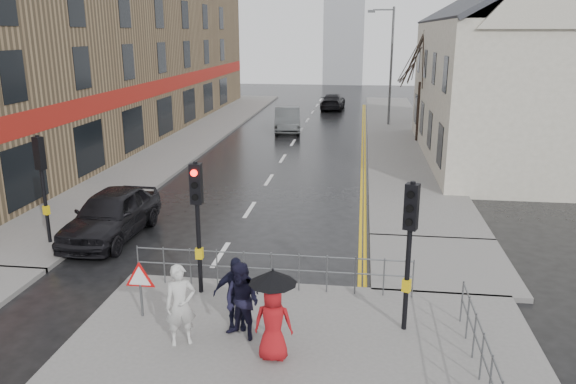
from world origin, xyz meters
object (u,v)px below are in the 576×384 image
(car_parked, at_px, (111,214))
(car_mid, at_px, (287,120))
(pedestrian_with_umbrella, at_px, (273,310))
(pedestrian_d, at_px, (236,293))
(pedestrian_b, at_px, (242,302))
(pedestrian_a, at_px, (180,305))

(car_parked, relative_size, car_mid, 0.99)
(pedestrian_with_umbrella, xyz_separation_m, pedestrian_d, (-1.01, 1.09, -0.24))
(pedestrian_b, xyz_separation_m, pedestrian_with_umbrella, (0.78, -0.69, 0.23))
(pedestrian_d, bearing_deg, pedestrian_a, -158.03)
(pedestrian_a, distance_m, car_mid, 27.20)
(pedestrian_b, distance_m, car_mid, 26.92)
(pedestrian_b, xyz_separation_m, car_parked, (-5.59, 5.85, -0.20))
(pedestrian_d, bearing_deg, pedestrian_with_umbrella, -62.65)
(pedestrian_b, distance_m, pedestrian_with_umbrella, 1.07)
(pedestrian_with_umbrella, bearing_deg, car_parked, 134.24)
(pedestrian_with_umbrella, bearing_deg, pedestrian_a, 170.91)
(car_parked, height_order, car_mid, car_parked)
(car_parked, xyz_separation_m, car_mid, (3.00, 20.94, -0.01))
(pedestrian_a, distance_m, pedestrian_with_umbrella, 2.05)
(pedestrian_a, bearing_deg, pedestrian_with_umbrella, -34.16)
(pedestrian_a, height_order, car_mid, pedestrian_a)
(pedestrian_b, xyz_separation_m, pedestrian_d, (-0.23, 0.40, -0.02))
(pedestrian_a, height_order, pedestrian_b, pedestrian_a)
(pedestrian_a, distance_m, car_parked, 7.60)
(car_parked, bearing_deg, pedestrian_with_umbrella, -44.05)
(car_parked, bearing_deg, pedestrian_a, -53.27)
(pedestrian_with_umbrella, distance_m, pedestrian_d, 1.50)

